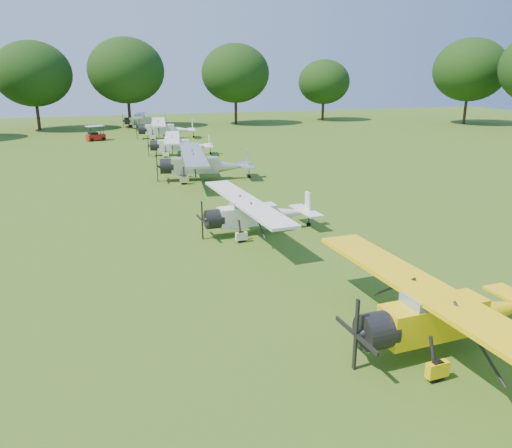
% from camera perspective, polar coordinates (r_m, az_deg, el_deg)
% --- Properties ---
extents(ground, '(160.00, 160.00, 0.00)m').
position_cam_1_polar(ground, '(24.19, 2.05, -2.23)').
color(ground, '#304E13').
rests_on(ground, ground).
extents(tree_belt, '(137.36, 130.27, 14.52)m').
position_cam_1_polar(tree_belt, '(24.47, 10.35, 16.89)').
color(tree_belt, '#311B13').
rests_on(tree_belt, ground).
extents(aircraft_2, '(6.80, 10.82, 2.13)m').
position_cam_1_polar(aircraft_2, '(15.88, 21.06, -9.23)').
color(aircraft_2, yellow).
rests_on(aircraft_2, ground).
extents(aircraft_3, '(6.22, 9.91, 1.95)m').
position_cam_1_polar(aircraft_3, '(25.46, -0.04, 1.45)').
color(aircraft_3, white).
rests_on(aircraft_3, ground).
extents(aircraft_4, '(7.45, 11.81, 2.32)m').
position_cam_1_polar(aircraft_4, '(38.50, -6.21, 7.00)').
color(aircraft_4, silver).
rests_on(aircraft_4, ground).
extents(aircraft_5, '(6.49, 10.28, 2.02)m').
position_cam_1_polar(aircraft_5, '(50.66, -8.88, 9.09)').
color(aircraft_5, white).
rests_on(aircraft_5, ground).
extents(aircraft_6, '(7.40, 11.74, 2.31)m').
position_cam_1_polar(aircraft_6, '(64.20, -10.46, 10.79)').
color(aircraft_6, white).
rests_on(aircraft_6, ground).
extents(aircraft_7, '(6.63, 10.51, 2.06)m').
position_cam_1_polar(aircraft_7, '(77.58, -12.72, 11.58)').
color(aircraft_7, silver).
rests_on(aircraft_7, ground).
extents(golf_cart, '(2.36, 1.87, 1.77)m').
position_cam_1_polar(golf_cart, '(64.15, -17.90, 9.58)').
color(golf_cart, '#B4160C').
rests_on(golf_cart, ground).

